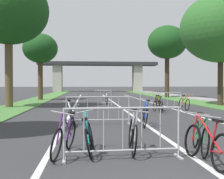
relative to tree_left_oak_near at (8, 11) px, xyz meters
name	(u,v)px	position (x,y,z in m)	size (l,w,h in m)	color
grass_verge_left	(41,99)	(0.40, 10.35, -6.11)	(2.46, 65.28, 0.05)	#477A38
grass_verge_right	(173,98)	(13.81, 10.35, -6.11)	(2.46, 65.28, 0.05)	#477A38
sidewalk_path_right	(194,98)	(16.15, 10.35, -6.09)	(2.21, 65.28, 0.08)	gray
lane_stripe_center	(116,104)	(7.11, 2.52, -6.13)	(0.14, 37.76, 0.01)	silver
lane_stripe_right_lane	(156,104)	(10.12, 2.52, -6.13)	(0.14, 37.76, 0.01)	silver
lane_stripe_left_lane	(76,104)	(4.09, 2.52, -6.13)	(0.14, 37.76, 0.01)	silver
overpass_bridge	(98,70)	(7.11, 37.59, -1.97)	(23.16, 3.44, 5.79)	#2D2D30
tree_left_oak_near	(8,11)	(0.00, 0.00, 0.00)	(5.05, 5.05, 8.32)	brown
tree_left_pine_far	(40,49)	(0.63, 8.37, -1.39)	(3.21, 3.21, 6.18)	#4C3823
tree_right_maple_mid	(221,28)	(14.07, 0.26, -0.82)	(5.52, 5.52, 7.67)	#3D2D1E
tree_right_cypress_far	(167,43)	(13.60, 11.72, -0.17)	(4.21, 4.21, 7.82)	#3D2D1E
crowd_barrier_nearest	(123,133)	(5.64, -12.98, -5.61)	(2.41, 0.57, 1.05)	#ADADB2
crowd_barrier_second	(98,111)	(5.34, -8.04, -5.61)	(2.40, 0.48, 1.05)	#ADADB2
crowd_barrier_third	(161,102)	(9.02, -3.11, -5.61)	(2.41, 0.55, 1.05)	#ADADB2
crowd_barrier_fourth	(95,98)	(5.51, 1.83, -5.61)	(2.41, 0.55, 1.05)	#ADADB2
bicycle_silver_0	(107,100)	(6.39, 2.19, -5.78)	(0.51, 1.62, 0.90)	black
bicycle_teal_1	(89,137)	(4.98, -12.47, -5.78)	(0.46, 1.63, 0.94)	black
bicycle_black_2	(158,106)	(8.71, -3.69, -5.78)	(0.52, 1.65, 0.96)	black
bicycle_orange_3	(184,103)	(10.53, -2.58, -5.75)	(0.56, 1.76, 0.99)	black
bicycle_green_4	(200,136)	(7.41, -12.58, -5.77)	(0.52, 1.62, 0.89)	black
bicycle_white_5	(71,114)	(4.32, -7.66, -5.77)	(0.55, 1.69, 0.92)	black
bicycle_purple_6	(65,137)	(4.46, -12.55, -5.76)	(0.50, 1.75, 1.00)	black
bicycle_blue_7	(145,115)	(6.99, -8.57, -5.74)	(0.58, 1.72, 0.98)	black
bicycle_red_8	(206,144)	(7.17, -13.43, -5.76)	(0.53, 1.78, 0.95)	black
bicycle_yellow_9	(159,104)	(9.05, -2.62, -5.76)	(0.55, 1.75, 1.00)	black
bicycle_silver_10	(133,135)	(5.94, -12.39, -5.75)	(0.47, 1.64, 0.99)	black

